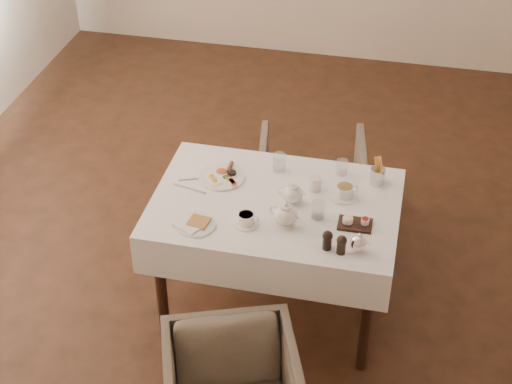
{
  "coord_description": "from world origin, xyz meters",
  "views": [
    {
      "loc": [
        0.9,
        -3.88,
        3.22
      ],
      "look_at": [
        0.19,
        -0.73,
        0.82
      ],
      "focal_mm": 55.0,
      "sensor_mm": 36.0,
      "label": 1
    }
  ],
  "objects_px": {
    "table": "(275,219)",
    "breakfast_plate": "(222,176)",
    "teapot_centre": "(293,193)",
    "armchair_far": "(311,186)"
  },
  "relations": [
    {
      "from": "armchair_far",
      "to": "breakfast_plate",
      "type": "bearing_deg",
      "value": 48.14
    },
    {
      "from": "table",
      "to": "teapot_centre",
      "type": "bearing_deg",
      "value": 12.5
    },
    {
      "from": "armchair_far",
      "to": "breakfast_plate",
      "type": "relative_size",
      "value": 2.63
    },
    {
      "from": "teapot_centre",
      "to": "armchair_far",
      "type": "bearing_deg",
      "value": 94.53
    },
    {
      "from": "table",
      "to": "armchair_far",
      "type": "height_order",
      "value": "table"
    },
    {
      "from": "breakfast_plate",
      "to": "teapot_centre",
      "type": "bearing_deg",
      "value": 6.24
    },
    {
      "from": "table",
      "to": "breakfast_plate",
      "type": "xyz_separation_m",
      "value": [
        -0.33,
        0.15,
        0.13
      ]
    },
    {
      "from": "armchair_far",
      "to": "teapot_centre",
      "type": "distance_m",
      "value": 0.92
    },
    {
      "from": "breakfast_plate",
      "to": "teapot_centre",
      "type": "relative_size",
      "value": 1.72
    },
    {
      "from": "table",
      "to": "breakfast_plate",
      "type": "relative_size",
      "value": 5.01
    }
  ]
}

